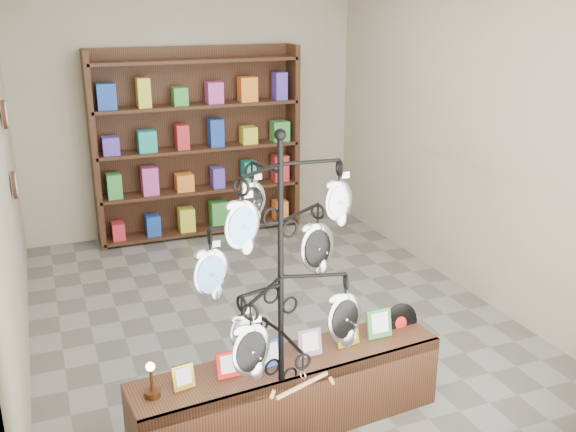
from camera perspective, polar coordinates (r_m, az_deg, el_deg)
name	(u,v)px	position (r m, az deg, el deg)	size (l,w,h in m)	color
ground	(266,313)	(5.88, -2.01, -8.58)	(5.00, 5.00, 0.00)	slate
room_envelope	(263,109)	(5.30, -2.24, 9.51)	(5.00, 5.00, 5.00)	#ADA58C
display_tree	(281,278)	(3.69, -0.65, -5.51)	(1.06, 1.04, 2.05)	black
front_shelf	(290,394)	(4.33, 0.19, -15.50)	(2.10, 0.59, 0.73)	black
back_shelving	(198,150)	(7.62, -7.97, 5.87)	(2.42, 0.36, 2.20)	black
wall_clocks	(9,150)	(5.86, -23.54, 5.37)	(0.03, 0.24, 0.84)	black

